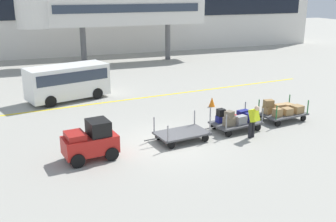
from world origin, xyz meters
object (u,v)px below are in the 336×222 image
object	(u,v)px
baggage_tug	(91,141)
baggage_cart_middle	(236,120)
shuttle_van	(67,80)
baggage_cart_lead	(182,133)
baggage_handler	(253,120)
safety_cone_near	(212,102)
baggage_cart_tail	(282,111)

from	to	relation	value
baggage_tug	baggage_cart_middle	bearing A→B (deg)	7.45
baggage_tug	shuttle_van	xyz separation A→B (m)	(0.31, 9.33, 0.48)
baggage_tug	baggage_cart_lead	world-z (taller)	baggage_tug
baggage_tug	baggage_handler	world-z (taller)	baggage_tug
baggage_tug	baggage_cart_middle	size ratio (longest dim) A/B	0.73
shuttle_van	safety_cone_near	world-z (taller)	shuttle_van
baggage_tug	baggage_handler	xyz separation A→B (m)	(7.28, -0.27, 0.11)
shuttle_van	baggage_handler	bearing A→B (deg)	-54.03
baggage_cart_middle	safety_cone_near	bearing A→B (deg)	79.15
baggage_cart_lead	baggage_cart_tail	xyz separation A→B (m)	(5.95, 0.81, 0.17)
baggage_handler	shuttle_van	distance (m)	11.88
baggage_cart_lead	safety_cone_near	bearing A→B (deg)	49.55
baggage_cart_lead	baggage_cart_tail	size ratio (longest dim) A/B	1.00
shuttle_van	baggage_cart_tail	bearing A→B (deg)	-39.27
baggage_cart_lead	safety_cone_near	xyz separation A→B (m)	(3.71, 4.36, -0.07)
baggage_tug	baggage_handler	distance (m)	7.28
baggage_cart_middle	baggage_cart_tail	xyz separation A→B (m)	(2.99, 0.43, -0.00)
baggage_cart_tail	baggage_cart_lead	bearing A→B (deg)	-172.25
baggage_cart_lead	baggage_cart_middle	size ratio (longest dim) A/B	1.00
baggage_cart_middle	shuttle_van	size ratio (longest dim) A/B	0.60
baggage_cart_middle	baggage_handler	bearing A→B (deg)	-80.28
safety_cone_near	baggage_handler	bearing A→B (deg)	-96.15
baggage_cart_lead	baggage_handler	world-z (taller)	baggage_handler
baggage_cart_middle	baggage_cart_lead	bearing A→B (deg)	-172.64
shuttle_van	baggage_tug	bearing A→B (deg)	-91.88
baggage_cart_tail	baggage_handler	size ratio (longest dim) A/B	1.96
baggage_cart_tail	shuttle_van	distance (m)	12.63
baggage_cart_middle	baggage_handler	distance (m)	1.26
baggage_cart_tail	baggage_handler	bearing A→B (deg)	-149.77
baggage_cart_tail	safety_cone_near	world-z (taller)	baggage_cart_tail
baggage_tug	baggage_handler	size ratio (longest dim) A/B	1.42
baggage_tug	shuttle_van	world-z (taller)	shuttle_van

